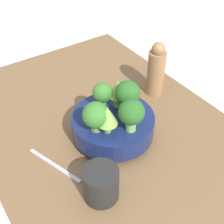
% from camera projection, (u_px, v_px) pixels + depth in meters
% --- Properties ---
extents(ground_plane, '(6.00, 6.00, 0.00)m').
position_uv_depth(ground_plane, '(113.00, 146.00, 0.91)').
color(ground_plane, silver).
extents(table, '(1.06, 0.67, 0.04)m').
position_uv_depth(table, '(113.00, 141.00, 0.90)').
color(table, brown).
rests_on(table, ground_plane).
extents(bowl, '(0.23, 0.23, 0.07)m').
position_uv_depth(bowl, '(112.00, 126.00, 0.86)').
color(bowl, navy).
rests_on(bowl, table).
extents(broccoli_floret_front, '(0.07, 0.07, 0.08)m').
position_uv_depth(broccoli_floret_front, '(96.00, 116.00, 0.77)').
color(broccoli_floret_front, '#609347').
rests_on(broccoli_floret_front, bowl).
extents(broccoli_floret_right, '(0.07, 0.07, 0.09)m').
position_uv_depth(broccoli_floret_right, '(131.00, 113.00, 0.76)').
color(broccoli_floret_right, '#7AB256').
rests_on(broccoli_floret_right, bowl).
extents(broccoli_floret_back, '(0.07, 0.07, 0.09)m').
position_uv_depth(broccoli_floret_back, '(128.00, 95.00, 0.82)').
color(broccoli_floret_back, '#7AB256').
rests_on(broccoli_floret_back, bowl).
extents(romanesco_piece_far, '(0.05, 0.05, 0.08)m').
position_uv_depth(romanesco_piece_far, '(118.00, 90.00, 0.84)').
color(romanesco_piece_far, '#7AB256').
rests_on(romanesco_piece_far, bowl).
extents(broccoli_floret_left, '(0.06, 0.06, 0.08)m').
position_uv_depth(broccoli_floret_left, '(103.00, 93.00, 0.84)').
color(broccoli_floret_left, '#6BA34C').
rests_on(broccoli_floret_left, bowl).
extents(romanesco_piece_near, '(0.05, 0.05, 0.08)m').
position_uv_depth(romanesco_piece_near, '(107.00, 116.00, 0.76)').
color(romanesco_piece_near, '#609347').
rests_on(romanesco_piece_near, bowl).
extents(cup, '(0.08, 0.08, 0.09)m').
position_uv_depth(cup, '(101.00, 184.00, 0.71)').
color(cup, black).
rests_on(cup, table).
extents(pepper_mill, '(0.06, 0.06, 0.18)m').
position_uv_depth(pepper_mill, '(156.00, 70.00, 0.98)').
color(pepper_mill, '#997047').
rests_on(pepper_mill, table).
extents(fork, '(0.17, 0.07, 0.01)m').
position_uv_depth(fork, '(54.00, 165.00, 0.80)').
color(fork, '#B2B2B7').
rests_on(fork, table).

